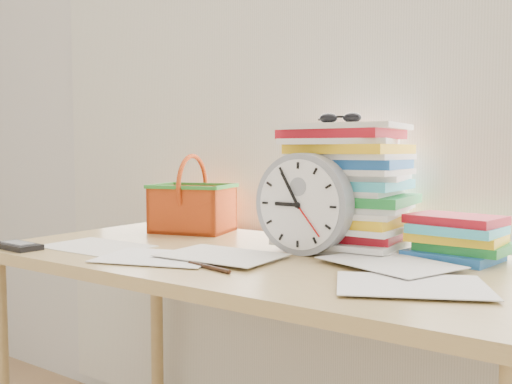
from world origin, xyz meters
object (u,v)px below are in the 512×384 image
Objects in this scene: calculator at (18,246)px; clock at (304,204)px; paper_stack at (345,187)px; book_stack at (459,238)px; desk at (257,284)px; basket at (193,194)px.

clock is at bearing 32.12° from calculator.
paper_stack reaches higher than book_stack.
calculator is at bearing -152.91° from desk.
basket is at bearing -179.81° from book_stack.
clock reaches higher than desk.
paper_stack is 2.31× the size of calculator.
paper_stack is 0.15m from clock.
calculator is at bearing -144.66° from paper_stack.
clock is 1.01× the size of book_stack.
paper_stack is 1.31× the size of book_stack.
calculator is at bearing -152.98° from book_stack.
book_stack is at bearing 23.95° from clock.
book_stack reaches higher than desk.
book_stack is 0.83m from basket.
clock is (-0.04, -0.14, -0.04)m from paper_stack.
book_stack is 1.12m from calculator.
desk is at bearing -153.07° from book_stack.
book_stack is 1.76× the size of calculator.
basket is at bearing 163.37° from clock.
basket is at bearing 151.74° from desk.
basket is (-0.83, -0.00, 0.07)m from book_stack.
calculator is at bearing -151.47° from clock.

